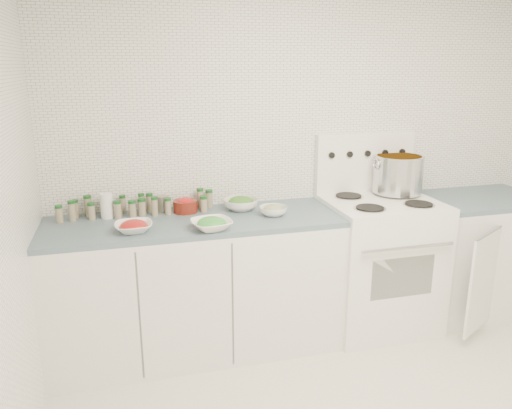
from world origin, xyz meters
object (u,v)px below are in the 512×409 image
object	(u,v)px
bowl_snowpea	(212,224)
bowl_tomato	(134,226)
stove	(378,259)
stock_pot	(398,173)

from	to	relation	value
bowl_snowpea	bowl_tomato	bearing A→B (deg)	169.98
stove	bowl_tomato	xyz separation A→B (m)	(-1.68, -0.14, 0.43)
stove	bowl_tomato	bearing A→B (deg)	-175.32
bowl_tomato	bowl_snowpea	bearing A→B (deg)	-10.02
stove	stock_pot	size ratio (longest dim) A/B	3.67
bowl_tomato	stock_pot	bearing A→B (deg)	8.34
stock_pot	bowl_tomato	size ratio (longest dim) A/B	1.68
stock_pot	bowl_snowpea	bearing A→B (deg)	-166.09
bowl_tomato	bowl_snowpea	world-z (taller)	bowl_snowpea
stove	bowl_snowpea	xyz separation A→B (m)	(-1.23, -0.22, 0.44)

